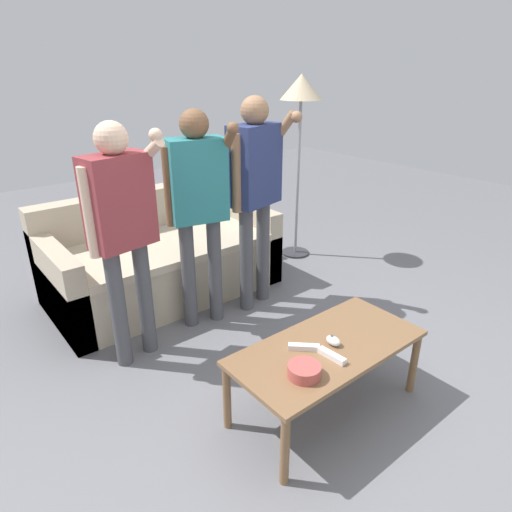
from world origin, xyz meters
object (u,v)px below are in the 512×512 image
at_px(floor_lamp, 301,99).
at_px(snack_bowl, 304,371).
at_px(couch, 161,259).
at_px(game_remote_nunchuk, 333,341).
at_px(player_center, 198,197).
at_px(coffee_table, 327,353).
at_px(player_left, 122,220).
at_px(game_remote_wand_near, 304,347).
at_px(game_remote_wand_far, 332,356).
at_px(player_right, 255,181).

bearing_deg(floor_lamp, snack_bowl, -132.82).
bearing_deg(couch, game_remote_nunchuk, -88.39).
bearing_deg(player_center, snack_bowl, -101.10).
height_order(coffee_table, player_center, player_center).
xyz_separation_m(player_left, game_remote_wand_near, (0.48, -1.07, -0.52)).
distance_m(player_left, game_remote_wand_far, 1.42).
relative_size(couch, player_center, 1.18).
bearing_deg(game_remote_wand_far, game_remote_wand_near, 112.07).
bearing_deg(snack_bowl, game_remote_wand_far, 3.00).
relative_size(game_remote_nunchuk, game_remote_wand_far, 0.54).
relative_size(snack_bowl, floor_lamp, 0.09).
xyz_separation_m(couch, game_remote_wand_far, (-0.04, -1.94, 0.14)).
bearing_deg(game_remote_nunchuk, coffee_table, 156.71).
bearing_deg(player_left, snack_bowl, -74.91).
bearing_deg(player_left, game_remote_wand_far, -66.04).
distance_m(player_right, game_remote_wand_far, 1.50).
bearing_deg(player_center, game_remote_wand_near, -95.30).
bearing_deg(couch, game_remote_wand_far, -91.27).
bearing_deg(player_center, couch, 90.58).
distance_m(player_left, game_remote_wand_near, 1.28).
bearing_deg(game_remote_wand_far, snack_bowl, -177.00).
distance_m(snack_bowl, player_right, 1.59).
relative_size(floor_lamp, player_right, 1.07).
relative_size(couch, game_remote_wand_far, 11.23).
bearing_deg(game_remote_wand_near, game_remote_wand_far, -67.93).
bearing_deg(player_left, player_center, 9.25).
distance_m(game_remote_nunchuk, player_center, 1.34).
bearing_deg(player_left, coffee_table, -61.56).
bearing_deg(snack_bowl, game_remote_nunchuk, 16.27).
bearing_deg(snack_bowl, couch, 82.67).
xyz_separation_m(game_remote_nunchuk, player_right, (0.43, 1.20, 0.57)).
xyz_separation_m(game_remote_nunchuk, player_center, (-0.05, 1.23, 0.53)).
distance_m(couch, floor_lamp, 1.90).
bearing_deg(game_remote_nunchuk, game_remote_wand_far, -140.87).
xyz_separation_m(game_remote_nunchuk, floor_lamp, (1.40, 1.75, 1.07)).
xyz_separation_m(game_remote_nunchuk, player_left, (-0.63, 1.13, 0.51)).
bearing_deg(floor_lamp, couch, 175.22).
bearing_deg(game_remote_wand_far, player_right, 67.68).
relative_size(player_right, game_remote_wand_near, 11.23).
relative_size(game_remote_nunchuk, player_left, 0.06).
xyz_separation_m(game_remote_nunchuk, game_remote_wand_far, (-0.10, -0.08, -0.01)).
bearing_deg(player_right, game_remote_wand_far, -112.32).
bearing_deg(floor_lamp, game_remote_wand_near, -132.69).
relative_size(player_left, game_remote_wand_near, 10.64).
bearing_deg(couch, player_left, -128.30).
distance_m(floor_lamp, player_center, 1.62).
bearing_deg(player_right, game_remote_nunchuk, -109.67).
xyz_separation_m(coffee_table, game_remote_wand_near, (-0.13, 0.05, 0.07)).
bearing_deg(snack_bowl, player_right, 60.39).
relative_size(coffee_table, player_right, 0.67).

